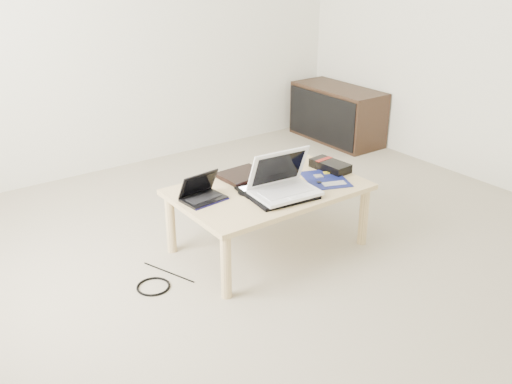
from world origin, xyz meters
TOP-DOWN VIEW (x-y plane):
  - ground at (0.00, 0.00)m, footprint 4.00×4.00m
  - coffee_table at (0.01, 0.17)m, footprint 1.10×0.70m
  - media_cabinet at (1.77, 1.45)m, footprint 0.41×0.90m
  - book at (-0.03, 0.38)m, footprint 0.28×0.24m
  - netbook at (-0.39, 0.25)m, footprint 0.25×0.19m
  - tablet at (-0.07, 0.17)m, footprint 0.25×0.20m
  - remote at (0.10, 0.15)m, footprint 0.12×0.20m
  - neoprene_sleeve at (-0.01, 0.01)m, footprint 0.39×0.30m
  - white_laptop at (0.00, 0.02)m, footprint 0.38×0.28m
  - motherboard at (0.36, 0.06)m, footprint 0.33×0.36m
  - gpu_box at (0.49, 0.16)m, footprint 0.15×0.26m
  - cable_coil at (-0.14, 0.17)m, footprint 0.12×0.12m
  - floor_cable_coil at (-0.76, 0.17)m, footprint 0.20×0.20m
  - floor_cable_trail at (-0.63, 0.26)m, footprint 0.14×0.35m

SIDE VIEW (x-z plane):
  - ground at x=0.00m, z-range 0.00..0.00m
  - floor_cable_trail at x=-0.63m, z-range 0.00..0.01m
  - floor_cable_coil at x=-0.76m, z-range 0.00..0.01m
  - media_cabinet at x=1.77m, z-range 0.00..0.50m
  - coffee_table at x=0.01m, z-range 0.15..0.55m
  - motherboard at x=0.36m, z-range 0.40..0.41m
  - tablet at x=-0.07m, z-range 0.40..0.41m
  - cable_coil at x=-0.14m, z-range 0.40..0.41m
  - remote at x=0.10m, z-range 0.40..0.42m
  - neoprene_sleeve at x=-0.01m, z-range 0.40..0.42m
  - book at x=-0.03m, z-range 0.40..0.43m
  - gpu_box at x=0.49m, z-range 0.40..0.46m
  - netbook at x=-0.39m, z-range 0.36..0.51m
  - white_laptop at x=0.00m, z-range 0.35..0.59m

